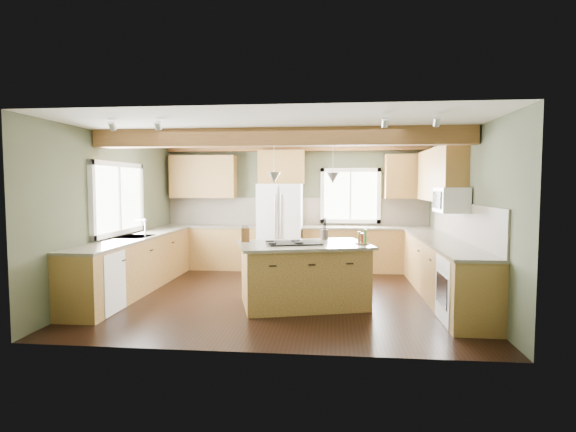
# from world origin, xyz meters

# --- Properties ---
(floor) EXTENTS (5.60, 5.60, 0.00)m
(floor) POSITION_xyz_m (0.00, 0.00, 0.00)
(floor) COLOR black
(floor) RESTS_ON ground
(ceiling) EXTENTS (5.60, 5.60, 0.00)m
(ceiling) POSITION_xyz_m (0.00, 0.00, 2.60)
(ceiling) COLOR silver
(ceiling) RESTS_ON wall_back
(wall_back) EXTENTS (5.60, 0.00, 5.60)m
(wall_back) POSITION_xyz_m (0.00, 2.50, 1.30)
(wall_back) COLOR #424934
(wall_back) RESTS_ON ground
(wall_left) EXTENTS (0.00, 5.00, 5.00)m
(wall_left) POSITION_xyz_m (-2.80, 0.00, 1.30)
(wall_left) COLOR #424934
(wall_left) RESTS_ON ground
(wall_right) EXTENTS (0.00, 5.00, 5.00)m
(wall_right) POSITION_xyz_m (2.80, 0.00, 1.30)
(wall_right) COLOR #424934
(wall_right) RESTS_ON ground
(ceiling_beam) EXTENTS (5.55, 0.26, 0.26)m
(ceiling_beam) POSITION_xyz_m (0.00, -0.57, 2.47)
(ceiling_beam) COLOR brown
(ceiling_beam) RESTS_ON ceiling
(soffit_trim) EXTENTS (5.55, 0.20, 0.10)m
(soffit_trim) POSITION_xyz_m (0.00, 2.40, 2.54)
(soffit_trim) COLOR brown
(soffit_trim) RESTS_ON ceiling
(backsplash_back) EXTENTS (5.58, 0.03, 0.58)m
(backsplash_back) POSITION_xyz_m (0.00, 2.48, 1.21)
(backsplash_back) COLOR brown
(backsplash_back) RESTS_ON wall_back
(backsplash_right) EXTENTS (0.03, 3.70, 0.58)m
(backsplash_right) POSITION_xyz_m (2.78, 0.05, 1.21)
(backsplash_right) COLOR brown
(backsplash_right) RESTS_ON wall_right
(base_cab_back_left) EXTENTS (2.02, 0.60, 0.88)m
(base_cab_back_left) POSITION_xyz_m (-1.79, 2.20, 0.44)
(base_cab_back_left) COLOR brown
(base_cab_back_left) RESTS_ON floor
(counter_back_left) EXTENTS (2.06, 0.64, 0.04)m
(counter_back_left) POSITION_xyz_m (-1.79, 2.20, 0.90)
(counter_back_left) COLOR brown
(counter_back_left) RESTS_ON base_cab_back_left
(base_cab_back_right) EXTENTS (2.62, 0.60, 0.88)m
(base_cab_back_right) POSITION_xyz_m (1.49, 2.20, 0.44)
(base_cab_back_right) COLOR brown
(base_cab_back_right) RESTS_ON floor
(counter_back_right) EXTENTS (2.66, 0.64, 0.04)m
(counter_back_right) POSITION_xyz_m (1.49, 2.20, 0.90)
(counter_back_right) COLOR brown
(counter_back_right) RESTS_ON base_cab_back_right
(base_cab_left) EXTENTS (0.60, 3.70, 0.88)m
(base_cab_left) POSITION_xyz_m (-2.50, 0.05, 0.44)
(base_cab_left) COLOR brown
(base_cab_left) RESTS_ON floor
(counter_left) EXTENTS (0.64, 3.74, 0.04)m
(counter_left) POSITION_xyz_m (-2.50, 0.05, 0.90)
(counter_left) COLOR brown
(counter_left) RESTS_ON base_cab_left
(base_cab_right) EXTENTS (0.60, 3.70, 0.88)m
(base_cab_right) POSITION_xyz_m (2.50, 0.05, 0.44)
(base_cab_right) COLOR brown
(base_cab_right) RESTS_ON floor
(counter_right) EXTENTS (0.64, 3.74, 0.04)m
(counter_right) POSITION_xyz_m (2.50, 0.05, 0.90)
(counter_right) COLOR brown
(counter_right) RESTS_ON base_cab_right
(upper_cab_back_left) EXTENTS (1.40, 0.35, 0.90)m
(upper_cab_back_left) POSITION_xyz_m (-1.99, 2.33, 1.95)
(upper_cab_back_left) COLOR brown
(upper_cab_back_left) RESTS_ON wall_back
(upper_cab_over_fridge) EXTENTS (0.96, 0.35, 0.70)m
(upper_cab_over_fridge) POSITION_xyz_m (-0.30, 2.33, 2.15)
(upper_cab_over_fridge) COLOR brown
(upper_cab_over_fridge) RESTS_ON wall_back
(upper_cab_right) EXTENTS (0.35, 2.20, 0.90)m
(upper_cab_right) POSITION_xyz_m (2.62, 0.90, 1.95)
(upper_cab_right) COLOR brown
(upper_cab_right) RESTS_ON wall_right
(upper_cab_back_corner) EXTENTS (0.90, 0.35, 0.90)m
(upper_cab_back_corner) POSITION_xyz_m (2.30, 2.33, 1.95)
(upper_cab_back_corner) COLOR brown
(upper_cab_back_corner) RESTS_ON wall_back
(window_left) EXTENTS (0.04, 1.60, 1.05)m
(window_left) POSITION_xyz_m (-2.78, 0.05, 1.55)
(window_left) COLOR white
(window_left) RESTS_ON wall_left
(window_back) EXTENTS (1.10, 0.04, 1.00)m
(window_back) POSITION_xyz_m (1.15, 2.48, 1.55)
(window_back) COLOR white
(window_back) RESTS_ON wall_back
(sink) EXTENTS (0.50, 0.65, 0.03)m
(sink) POSITION_xyz_m (-2.50, 0.05, 0.91)
(sink) COLOR #262628
(sink) RESTS_ON counter_left
(faucet) EXTENTS (0.02, 0.02, 0.28)m
(faucet) POSITION_xyz_m (-2.32, 0.05, 1.05)
(faucet) COLOR #B2B2B7
(faucet) RESTS_ON sink
(dishwasher) EXTENTS (0.60, 0.60, 0.84)m
(dishwasher) POSITION_xyz_m (-2.49, -1.25, 0.43)
(dishwasher) COLOR white
(dishwasher) RESTS_ON floor
(oven) EXTENTS (0.60, 0.72, 0.84)m
(oven) POSITION_xyz_m (2.49, -1.25, 0.43)
(oven) COLOR white
(oven) RESTS_ON floor
(microwave) EXTENTS (0.40, 0.70, 0.38)m
(microwave) POSITION_xyz_m (2.58, -0.05, 1.55)
(microwave) COLOR white
(microwave) RESTS_ON wall_right
(pendant_left) EXTENTS (0.18, 0.18, 0.16)m
(pendant_left) POSITION_xyz_m (-0.06, -0.68, 1.88)
(pendant_left) COLOR #B2B2B7
(pendant_left) RESTS_ON ceiling
(pendant_right) EXTENTS (0.18, 0.18, 0.16)m
(pendant_right) POSITION_xyz_m (0.78, -0.45, 1.88)
(pendant_right) COLOR #B2B2B7
(pendant_right) RESTS_ON ceiling
(refrigerator) EXTENTS (0.90, 0.74, 1.80)m
(refrigerator) POSITION_xyz_m (-0.30, 2.12, 0.90)
(refrigerator) COLOR white
(refrigerator) RESTS_ON floor
(island) EXTENTS (1.97, 1.50, 0.88)m
(island) POSITION_xyz_m (0.36, -0.57, 0.44)
(island) COLOR brown
(island) RESTS_ON floor
(island_top) EXTENTS (2.11, 1.64, 0.04)m
(island_top) POSITION_xyz_m (0.36, -0.57, 0.90)
(island_top) COLOR brown
(island_top) RESTS_ON island
(cooktop) EXTENTS (0.86, 0.69, 0.02)m
(cooktop) POSITION_xyz_m (0.22, -0.60, 0.93)
(cooktop) COLOR black
(cooktop) RESTS_ON island_top
(knife_block) EXTENTS (0.14, 0.12, 0.21)m
(knife_block) POSITION_xyz_m (-0.53, -0.46, 1.02)
(knife_block) COLOR brown
(knife_block) RESTS_ON island_top
(utensil_crock) EXTENTS (0.16, 0.16, 0.16)m
(utensil_crock) POSITION_xyz_m (0.66, -0.03, 1.00)
(utensil_crock) COLOR #464038
(utensil_crock) RESTS_ON island_top
(bottle_tray) EXTENTS (0.27, 0.27, 0.20)m
(bottle_tray) POSITION_xyz_m (1.22, -0.53, 1.02)
(bottle_tray) COLOR #57361A
(bottle_tray) RESTS_ON island_top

